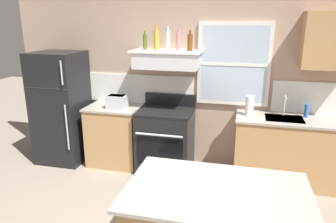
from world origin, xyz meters
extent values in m
cube|color=tan|center=(0.00, 2.23, 1.35)|extent=(5.40, 0.06, 2.70)
cube|color=white|center=(-1.15, 2.19, 1.13)|extent=(2.50, 0.02, 0.44)
cube|color=white|center=(1.80, 2.19, 1.13)|extent=(1.20, 0.02, 0.44)
cube|color=white|center=(0.65, 2.18, 1.55)|extent=(1.00, 0.04, 1.15)
cube|color=silver|center=(0.65, 2.17, 1.55)|extent=(0.90, 0.01, 1.05)
cube|color=white|center=(0.65, 2.16, 1.55)|extent=(0.90, 0.02, 0.04)
cube|color=black|center=(-1.90, 1.84, 0.85)|extent=(0.70, 0.68, 1.69)
cube|color=#333333|center=(-1.90, 1.50, 1.22)|extent=(0.69, 0.00, 0.01)
cylinder|color=#A5A8AD|center=(-1.60, 1.47, 0.67)|extent=(0.02, 0.02, 0.67)
cylinder|color=#A5A8AD|center=(-1.60, 1.47, 1.46)|extent=(0.02, 0.02, 0.33)
cube|color=tan|center=(-1.05, 1.90, 0.44)|extent=(0.76, 0.60, 0.88)
cube|color=#9E998E|center=(-1.05, 1.90, 0.90)|extent=(0.79, 0.63, 0.03)
cube|color=silver|center=(-0.97, 1.82, 1.01)|extent=(0.28, 0.20, 0.19)
cube|color=black|center=(-0.97, 1.82, 1.09)|extent=(0.24, 0.16, 0.01)
cube|color=black|center=(-1.11, 1.82, 1.04)|extent=(0.02, 0.03, 0.02)
cube|color=black|center=(-0.25, 1.86, 0.43)|extent=(0.76, 0.64, 0.87)
cube|color=black|center=(-0.25, 1.86, 0.89)|extent=(0.76, 0.64, 0.04)
cube|color=black|center=(-0.25, 2.15, 1.00)|extent=(0.76, 0.06, 0.18)
cube|color=black|center=(-0.25, 1.54, 0.42)|extent=(0.65, 0.01, 0.40)
cylinder|color=silver|center=(-0.25, 1.50, 0.67)|extent=(0.65, 0.03, 0.03)
cube|color=silver|center=(-0.25, 1.96, 1.61)|extent=(0.88, 0.48, 0.22)
cube|color=#262628|center=(-0.25, 1.74, 1.53)|extent=(0.75, 0.02, 0.04)
cube|color=white|center=(-0.25, 1.96, 1.73)|extent=(0.96, 0.52, 0.02)
cylinder|color=#4C601E|center=(-0.57, 1.98, 1.85)|extent=(0.06, 0.06, 0.21)
cylinder|color=#4C601E|center=(-0.57, 1.98, 1.98)|extent=(0.03, 0.03, 0.05)
cylinder|color=#B29333|center=(-0.41, 2.00, 1.88)|extent=(0.08, 0.08, 0.27)
cylinder|color=#B29333|center=(-0.41, 2.00, 2.04)|extent=(0.03, 0.03, 0.07)
cylinder|color=silver|center=(-0.24, 1.98, 1.87)|extent=(0.06, 0.06, 0.26)
cylinder|color=silver|center=(-0.24, 1.98, 2.03)|extent=(0.03, 0.03, 0.06)
cylinder|color=#C67F84|center=(-0.09, 1.94, 1.86)|extent=(0.07, 0.07, 0.22)
cylinder|color=#C67F84|center=(-0.09, 1.94, 2.00)|extent=(0.03, 0.03, 0.06)
cylinder|color=brown|center=(0.07, 1.92, 1.85)|extent=(0.07, 0.07, 0.22)
cylinder|color=brown|center=(0.07, 1.92, 1.99)|extent=(0.03, 0.03, 0.05)
cube|color=tan|center=(1.45, 1.90, 0.44)|extent=(1.40, 0.60, 0.88)
cube|color=#9E998E|center=(1.45, 1.90, 0.90)|extent=(1.43, 0.63, 0.03)
cube|color=#B7BABC|center=(1.35, 1.88, 0.90)|extent=(0.48, 0.36, 0.01)
cylinder|color=silver|center=(1.35, 2.02, 1.05)|extent=(0.03, 0.03, 0.28)
cylinder|color=silver|center=(1.35, 1.94, 1.17)|extent=(0.02, 0.16, 0.02)
cylinder|color=white|center=(0.90, 1.90, 1.04)|extent=(0.11, 0.11, 0.27)
cylinder|color=blue|center=(1.63, 2.00, 1.00)|extent=(0.06, 0.06, 0.18)
cube|color=#9E998E|center=(0.66, -0.12, 0.90)|extent=(1.40, 0.90, 0.03)
cube|color=tan|center=(1.80, 2.04, 1.90)|extent=(0.64, 0.32, 0.70)
camera|label=1|loc=(0.80, -2.25, 2.16)|focal=33.37mm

